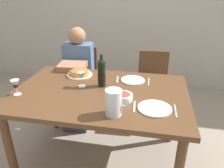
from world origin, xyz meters
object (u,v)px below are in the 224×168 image
object	(u,v)px
baked_tart	(79,73)
dinner_plate_left_setting	(155,108)
chair_left	(82,77)
salad_bowl	(123,96)
chair_right	(152,83)
wine_bottle	(102,73)
water_pitcher	(114,104)
dining_table	(100,100)
diner_left	(77,75)
wine_glass_left_diner	(81,76)
wine_glass_right_diner	(15,84)
dinner_plate_right_setting	(133,80)

from	to	relation	value
baked_tart	dinner_plate_left_setting	bearing A→B (deg)	-34.31
dinner_plate_left_setting	chair_left	bearing A→B (deg)	130.77
salad_bowl	chair_right	xyz separation A→B (m)	(0.23, 0.98, -0.29)
wine_bottle	dinner_plate_left_setting	bearing A→B (deg)	-33.47
water_pitcher	chair_left	size ratio (longest dim) A/B	0.22
dining_table	chair_right	size ratio (longest dim) A/B	1.72
chair_left	dinner_plate_left_setting	bearing A→B (deg)	125.20
chair_right	water_pitcher	bearing A→B (deg)	74.46
salad_bowl	chair_left	size ratio (longest dim) A/B	0.18
diner_left	chair_right	xyz separation A→B (m)	(0.88, 0.23, -0.12)
dining_table	wine_bottle	world-z (taller)	wine_bottle
salad_bowl	water_pitcher	bearing A→B (deg)	-98.75
water_pitcher	chair_right	bearing A→B (deg)	77.82
chair_left	chair_right	distance (m)	0.90
wine_glass_left_diner	chair_left	bearing A→B (deg)	108.91
water_pitcher	wine_glass_right_diner	size ratio (longest dim) A/B	1.46
dinner_plate_left_setting	dinner_plate_right_setting	distance (m)	0.53
water_pitcher	dinner_plate_right_setting	bearing A→B (deg)	83.56
wine_glass_left_diner	wine_glass_right_diner	bearing A→B (deg)	-151.98
dinner_plate_right_setting	chair_right	size ratio (longest dim) A/B	0.26
wine_bottle	wine_glass_left_diner	distance (m)	0.18
dining_table	wine_glass_left_diner	world-z (taller)	wine_glass_left_diner
water_pitcher	wine_glass_right_diner	world-z (taller)	water_pitcher
dinner_plate_left_setting	salad_bowl	bearing A→B (deg)	159.44
chair_left	diner_left	distance (m)	0.26
salad_bowl	wine_glass_right_diner	world-z (taller)	wine_glass_right_diner
dinner_plate_right_setting	chair_right	distance (m)	0.67
wine_glass_left_diner	dining_table	bearing A→B (deg)	-18.77
dinner_plate_left_setting	dining_table	bearing A→B (deg)	155.97
diner_left	water_pitcher	bearing A→B (deg)	117.16
water_pitcher	baked_tart	bearing A→B (deg)	126.20
dining_table	water_pitcher	size ratio (longest dim) A/B	7.77
dinner_plate_left_setting	wine_glass_left_diner	bearing A→B (deg)	157.40
baked_tart	chair_left	xyz separation A→B (m)	(-0.17, 0.56, -0.29)
salad_bowl	dinner_plate_left_setting	size ratio (longest dim) A/B	0.61
salad_bowl	dinner_plate_right_setting	size ratio (longest dim) A/B	0.67
wine_bottle	water_pitcher	bearing A→B (deg)	-66.56
dining_table	baked_tart	size ratio (longest dim) A/B	5.77
dinner_plate_right_setting	salad_bowl	bearing A→B (deg)	-95.11
chair_left	diner_left	world-z (taller)	diner_left
wine_bottle	diner_left	world-z (taller)	diner_left
dining_table	wine_bottle	size ratio (longest dim) A/B	5.11
dining_table	wine_glass_right_diner	distance (m)	0.72
dinner_plate_right_setting	dining_table	bearing A→B (deg)	-132.67
wine_glass_left_diner	wine_glass_right_diner	xyz separation A→B (m)	(-0.48, -0.26, -0.01)
dining_table	baked_tart	xyz separation A→B (m)	(-0.29, 0.31, 0.12)
water_pitcher	dinner_plate_left_setting	distance (m)	0.32
baked_tart	chair_right	distance (m)	0.96
salad_bowl	chair_right	bearing A→B (deg)	77.04
diner_left	wine_glass_right_diner	bearing A→B (deg)	69.21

